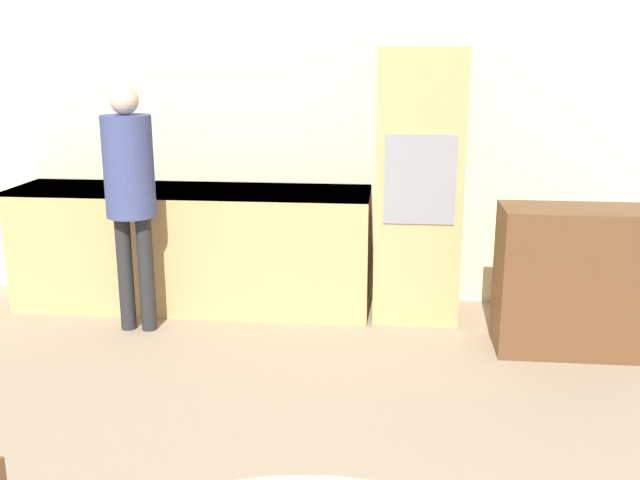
% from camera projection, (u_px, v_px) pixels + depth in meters
% --- Properties ---
extents(wall_back, '(6.54, 0.05, 2.60)m').
position_uv_depth(wall_back, '(346.00, 130.00, 5.31)').
color(wall_back, beige).
rests_on(wall_back, ground_plane).
extents(kitchen_counter, '(2.62, 0.60, 0.90)m').
position_uv_depth(kitchen_counter, '(193.00, 246.00, 5.29)').
color(kitchen_counter, tan).
rests_on(kitchen_counter, ground_plane).
extents(oven_unit, '(0.59, 0.59, 1.90)m').
position_uv_depth(oven_unit, '(418.00, 186.00, 5.02)').
color(oven_unit, tan).
rests_on(oven_unit, ground_plane).
extents(sideboard, '(0.93, 0.45, 0.93)m').
position_uv_depth(sideboard, '(572.00, 280.00, 4.49)').
color(sideboard, brown).
rests_on(sideboard, ground_plane).
extents(person_standing, '(0.33, 0.33, 1.65)m').
position_uv_depth(person_standing, '(130.00, 183.00, 4.69)').
color(person_standing, '#262628').
rests_on(person_standing, ground_plane).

